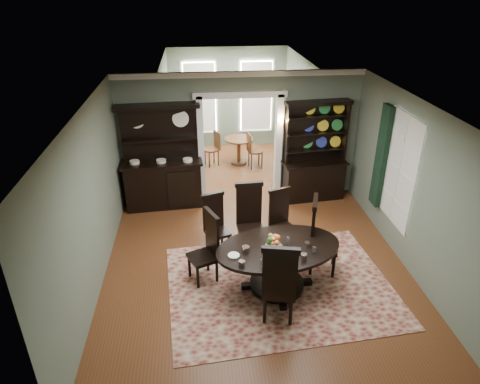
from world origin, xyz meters
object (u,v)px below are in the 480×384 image
Objects in this scene: dining_table at (278,259)px; welsh_dresser at (314,164)px; sideboard at (163,172)px; parlor_table at (239,147)px.

welsh_dresser reaches higher than dining_table.
parlor_table is (1.97, 2.27, -0.34)m from sideboard.
sideboard is at bearing 112.17° from dining_table.
sideboard is 3.53m from welsh_dresser.
dining_table is 2.85× the size of parlor_table.
parlor_table is at bearing 44.90° from sideboard.
sideboard is at bearing 174.44° from welsh_dresser.
parlor_table is (-0.10, 5.50, -0.09)m from dining_table.
dining_table is at bearing -119.91° from welsh_dresser.
dining_table reaches higher than parlor_table.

